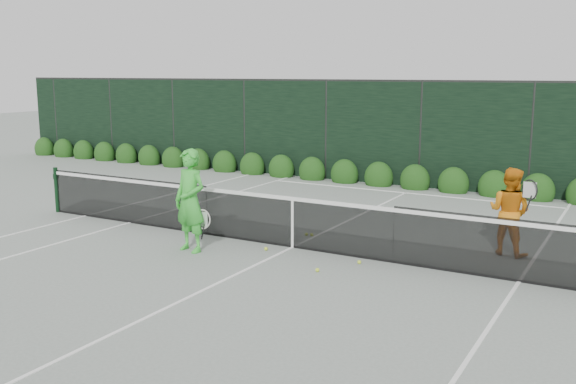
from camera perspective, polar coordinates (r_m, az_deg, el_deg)
The scene contains 8 objects.
ground at distance 12.20m, azimuth 0.41°, elevation -4.96°, with size 80.00×80.00×0.00m, color gray.
tennis_net at distance 12.08m, azimuth 0.31°, elevation -2.52°, with size 12.90×0.10×1.07m.
player_woman at distance 11.90m, azimuth -8.69°, elevation -0.77°, with size 0.76×0.56×1.91m.
player_man at distance 12.25m, azimuth 19.09°, elevation -1.64°, with size 0.95×0.78×1.60m.
court_lines at distance 12.20m, azimuth 0.41°, elevation -4.94°, with size 11.03×23.83×0.01m.
windscreen_fence at distance 9.64m, azimuth -7.46°, elevation -0.01°, with size 32.00×21.07×3.06m.
hedge_row at distance 18.58m, azimuth 11.22°, elevation 1.00°, with size 31.66×0.65×0.94m.
tennis_balls at distance 12.00m, azimuth 2.08°, elevation -5.07°, with size 1.92×2.11×0.07m.
Camera 1 is at (5.72, -10.26, 3.28)m, focal length 40.00 mm.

